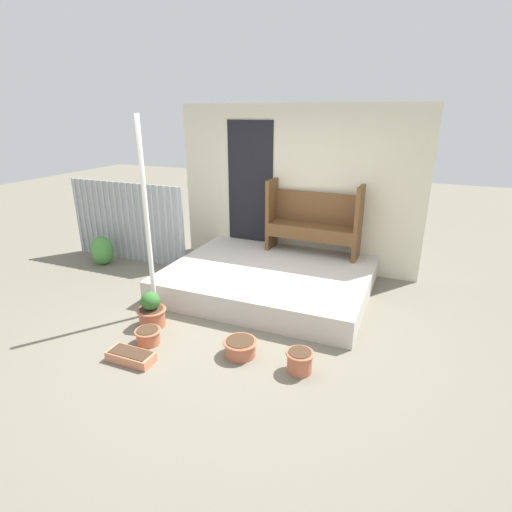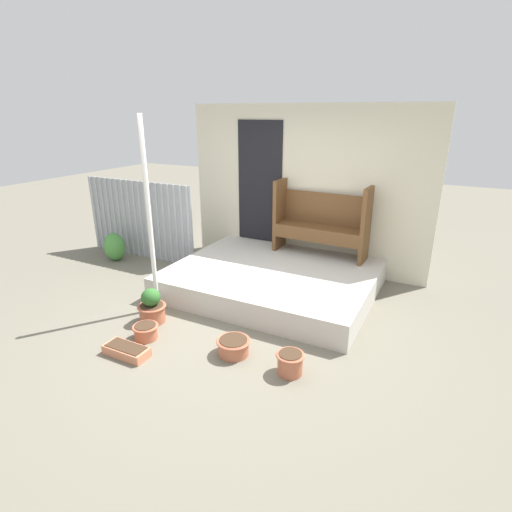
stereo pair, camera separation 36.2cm
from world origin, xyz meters
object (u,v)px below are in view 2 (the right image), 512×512
flower_pot_left (152,308)px  planter_box_rect (127,351)px  flower_pot_far_right (290,362)px  support_post (149,219)px  shrub_by_fence (114,247)px  flower_pot_middle (146,331)px  flower_pot_right (233,346)px  bench (321,220)px

flower_pot_left → planter_box_rect: flower_pot_left is taller
flower_pot_far_right → support_post: bearing=167.2°
support_post → shrub_by_fence: (-1.88, 1.12, -0.98)m
flower_pot_far_right → planter_box_rect: flower_pot_far_right is taller
flower_pot_left → planter_box_rect: size_ratio=0.87×
flower_pot_middle → flower_pot_far_right: flower_pot_far_right is taller
flower_pot_left → flower_pot_far_right: size_ratio=1.53×
flower_pot_left → shrub_by_fence: bearing=145.6°
flower_pot_right → flower_pot_far_right: bearing=-2.8°
support_post → flower_pot_left: support_post is taller
support_post → planter_box_rect: 1.59m
bench → flower_pot_middle: bearing=-110.3°
support_post → shrub_by_fence: 2.40m
support_post → bench: size_ratio=1.68×
flower_pot_middle → support_post: bearing=119.9°
bench → planter_box_rect: bearing=-107.3°
flower_pot_left → flower_pot_right: 1.27m
flower_pot_right → flower_pot_far_right: flower_pot_far_right is taller
flower_pot_middle → planter_box_rect: size_ratio=0.59×
flower_pot_right → shrub_by_fence: 3.66m
support_post → shrub_by_fence: size_ratio=4.97×
bench → support_post: bearing=-123.0°
planter_box_rect → flower_pot_middle: bearing=96.9°
flower_pot_far_right → flower_pot_middle: bearing=-174.9°
flower_pot_left → flower_pot_right: bearing=-7.2°
planter_box_rect → shrub_by_fence: size_ratio=1.03×
bench → flower_pot_right: bench is taller
flower_pot_far_right → shrub_by_fence: bearing=158.1°
flower_pot_left → shrub_by_fence: size_ratio=0.90×
flower_pot_left → flower_pot_far_right: 1.94m
flower_pot_left → flower_pot_middle: size_ratio=1.48×
flower_pot_far_right → shrub_by_fence: size_ratio=0.59×
bench → planter_box_rect: size_ratio=2.88×
flower_pot_right → flower_pot_middle: bearing=-169.9°
planter_box_rect → shrub_by_fence: bearing=137.4°
bench → flower_pot_far_right: bench is taller
flower_pot_far_right → planter_box_rect: bearing=-163.2°
support_post → flower_pot_far_right: size_ratio=8.47×
flower_pot_left → flower_pot_middle: flower_pot_left is taller
flower_pot_left → shrub_by_fence: 2.49m
flower_pot_middle → flower_pot_right: (1.06, 0.19, 0.00)m
bench → planter_box_rect: bench is taller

